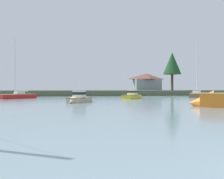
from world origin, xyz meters
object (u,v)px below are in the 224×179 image
Objects in this scene: cruiser_sand at (78,100)px; mooring_buoy_orange at (83,97)px; cruiser_yellow at (133,97)px; sailboat_red at (18,97)px; sailboat_wood at (197,96)px.

cruiser_sand is 21.90m from mooring_buoy_orange.
cruiser_yellow is 13.24× the size of mooring_buoy_orange.
sailboat_red is at bearing -159.06° from mooring_buoy_orange.
cruiser_sand is 16.50m from cruiser_yellow.
sailboat_wood reaches higher than cruiser_yellow.
sailboat_wood is 17.94m from cruiser_yellow.
sailboat_red is at bearing -177.13° from sailboat_wood.
cruiser_yellow is at bearing -11.50° from sailboat_red.
mooring_buoy_orange is at bearing 20.94° from sailboat_red.
cruiser_yellow reaches higher than cruiser_sand.
sailboat_red is at bearing 168.50° from cruiser_yellow.
cruiser_sand reaches higher than mooring_buoy_orange.
cruiser_sand is 1.05× the size of cruiser_yellow.
cruiser_sand is (-27.73, -18.76, 0.10)m from sailboat_wood.
sailboat_red is 1.91× the size of cruiser_sand.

